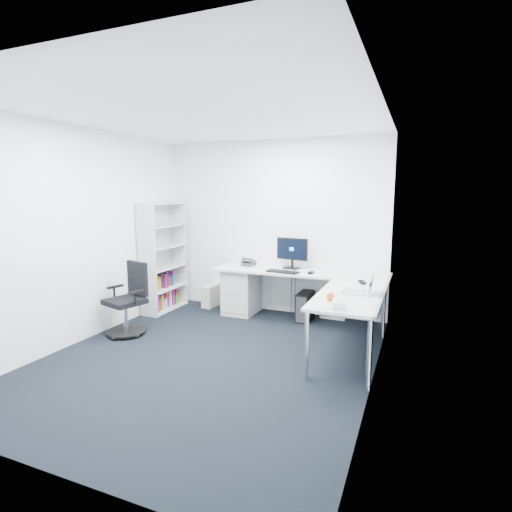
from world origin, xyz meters
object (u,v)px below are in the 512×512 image
at_px(monitor, 292,253).
at_px(laptop, 354,283).
at_px(bookshelf, 163,257).
at_px(task_chair, 125,299).
at_px(l_desk, 292,301).

xyz_separation_m(monitor, laptop, (1.10, -1.16, -0.13)).
bearing_deg(monitor, bookshelf, -159.49).
bearing_deg(monitor, laptop, -37.88).
height_order(bookshelf, task_chair, bookshelf).
bearing_deg(l_desk, task_chair, -150.22).
bearing_deg(bookshelf, task_chair, -80.21).
relative_size(task_chair, monitor, 1.93).
xyz_separation_m(bookshelf, task_chair, (0.20, -1.18, -0.39)).
bearing_deg(task_chair, l_desk, 46.22).
relative_size(bookshelf, task_chair, 1.80).
distance_m(bookshelf, laptop, 3.21).
xyz_separation_m(l_desk, monitor, (-0.15, 0.48, 0.62)).
bearing_deg(l_desk, monitor, 108.03).
relative_size(l_desk, bookshelf, 1.48).
distance_m(bookshelf, monitor, 2.07).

